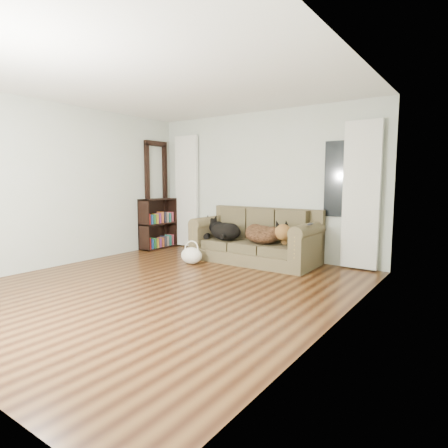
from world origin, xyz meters
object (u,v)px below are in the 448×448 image
Objects in this scene: sofa at (254,235)px; dog_black_lab at (224,232)px; tote_bag at (192,254)px; bookshelf at (158,224)px; dog_shepherd at (265,235)px.

dog_black_lab is at bearing -169.55° from sofa.
bookshelf is (-1.51, 0.74, 0.34)m from tote_bag.
sofa is 0.27m from dog_shepherd.
tote_bag is at bearing 61.65° from dog_shepherd.
tote_bag is at bearing -135.02° from sofa.
bookshelf reaches higher than dog_black_lab.
sofa is 2.95× the size of dog_black_lab.
dog_black_lab is 1.71m from bookshelf.
sofa is at bearing 45.92° from dog_black_lab.
tote_bag is at bearing -19.65° from bookshelf.
sofa is at bearing 8.67° from dog_shepherd.
sofa is 0.57m from dog_black_lab.
dog_black_lab is at bearing 73.44° from tote_bag.
sofa reaches higher than dog_black_lab.
bookshelf is at bearing -147.66° from dog_black_lab.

